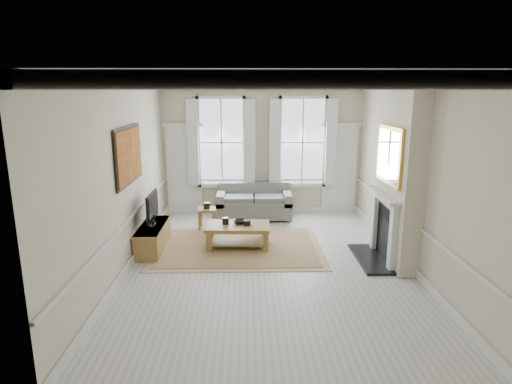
{
  "coord_description": "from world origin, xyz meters",
  "views": [
    {
      "loc": [
        -0.4,
        -7.52,
        3.2
      ],
      "look_at": [
        -0.22,
        0.7,
        1.25
      ],
      "focal_mm": 30.0,
      "sensor_mm": 36.0,
      "label": 1
    }
  ],
  "objects_px": {
    "sofa": "(254,204)",
    "tv_stand": "(153,237)",
    "side_table": "(207,213)",
    "coffee_table": "(238,228)"
  },
  "relations": [
    {
      "from": "sofa",
      "to": "tv_stand",
      "type": "relative_size",
      "value": 1.3
    },
    {
      "from": "side_table",
      "to": "coffee_table",
      "type": "distance_m",
      "value": 1.44
    },
    {
      "from": "side_table",
      "to": "tv_stand",
      "type": "xyz_separation_m",
      "value": [
        -1.0,
        -1.33,
        -0.14
      ]
    },
    {
      "from": "sofa",
      "to": "tv_stand",
      "type": "height_order",
      "value": "sofa"
    },
    {
      "from": "side_table",
      "to": "coffee_table",
      "type": "height_order",
      "value": "side_table"
    },
    {
      "from": "coffee_table",
      "to": "sofa",
      "type": "bearing_deg",
      "value": 82.79
    },
    {
      "from": "coffee_table",
      "to": "tv_stand",
      "type": "distance_m",
      "value": 1.75
    },
    {
      "from": "coffee_table",
      "to": "tv_stand",
      "type": "relative_size",
      "value": 0.93
    },
    {
      "from": "sofa",
      "to": "coffee_table",
      "type": "xyz_separation_m",
      "value": [
        -0.38,
        -2.16,
        0.05
      ]
    },
    {
      "from": "sofa",
      "to": "coffee_table",
      "type": "bearing_deg",
      "value": -99.92
    }
  ]
}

